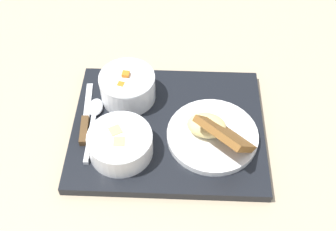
{
  "coord_description": "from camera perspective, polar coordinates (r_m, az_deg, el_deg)",
  "views": [
    {
      "loc": [
        0.04,
        -0.52,
        0.69
      ],
      "look_at": [
        0.0,
        0.0,
        0.05
      ],
      "focal_mm": 45.0,
      "sensor_mm": 36.0,
      "label": 1
    }
  ],
  "objects": [
    {
      "name": "spoon",
      "position": [
        0.87,
        -10.02,
        -0.27
      ],
      "size": [
        0.03,
        0.16,
        0.01
      ],
      "rotation": [
        0.0,
        0.0,
        1.62
      ],
      "color": "silver",
      "rests_on": "serving_tray"
    },
    {
      "name": "ground_plane",
      "position": [
        0.87,
        -0.0,
        -2.09
      ],
      "size": [
        4.0,
        4.0,
        0.0
      ],
      "primitive_type": "plane",
      "color": "tan"
    },
    {
      "name": "serving_tray",
      "position": [
        0.86,
        -0.0,
        -1.69
      ],
      "size": [
        0.4,
        0.33,
        0.02
      ],
      "color": "black",
      "rests_on": "ground_plane"
    },
    {
      "name": "plate_main",
      "position": [
        0.82,
        6.2,
        -2.41
      ],
      "size": [
        0.18,
        0.18,
        0.09
      ],
      "color": "white",
      "rests_on": "serving_tray"
    },
    {
      "name": "knife",
      "position": [
        0.86,
        -11.16,
        -1.08
      ],
      "size": [
        0.03,
        0.17,
        0.01
      ],
      "rotation": [
        0.0,
        0.0,
        1.69
      ],
      "color": "silver",
      "rests_on": "serving_tray"
    },
    {
      "name": "bowl_salad",
      "position": [
        0.88,
        -5.52,
        4.03
      ],
      "size": [
        0.12,
        0.12,
        0.07
      ],
      "color": "white",
      "rests_on": "serving_tray"
    },
    {
      "name": "bowl_soup",
      "position": [
        0.79,
        -6.49,
        -3.67
      ],
      "size": [
        0.12,
        0.12,
        0.05
      ],
      "color": "white",
      "rests_on": "serving_tray"
    }
  ]
}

